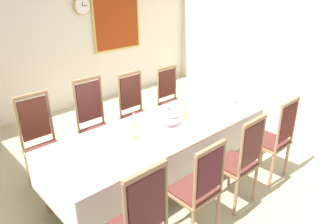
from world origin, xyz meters
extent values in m
cube|color=#B5B08E|center=(0.00, 0.00, -0.02)|extent=(7.04, 5.77, 0.04)
cube|color=silver|center=(0.00, 2.93, 1.69)|extent=(7.04, 0.08, 3.39)
cube|color=silver|center=(3.56, 0.00, 1.69)|extent=(0.08, 5.77, 3.39)
cylinder|color=#A07248|center=(1.33, -0.64, 0.36)|extent=(0.07, 0.07, 0.72)
cylinder|color=#A67152|center=(-1.33, 0.20, 0.36)|extent=(0.07, 0.07, 0.72)
cylinder|color=#A77C4E|center=(1.33, 0.20, 0.36)|extent=(0.07, 0.07, 0.72)
cube|color=#A2724F|center=(0.00, -0.22, 0.68)|extent=(2.73, 0.92, 0.08)
cube|color=#A47751|center=(0.00, -0.22, 0.73)|extent=(2.85, 1.04, 0.03)
cube|color=white|center=(0.00, -0.22, 0.75)|extent=(2.87, 1.06, 0.00)
cube|color=white|center=(0.00, -0.74, 0.53)|extent=(2.87, 0.00, 0.44)
cube|color=white|center=(0.00, 0.31, 0.53)|extent=(2.87, 0.00, 0.44)
cube|color=white|center=(-1.43, -0.22, 0.53)|extent=(0.00, 1.06, 0.44)
cube|color=white|center=(1.43, -0.22, 0.53)|extent=(0.00, 1.06, 0.44)
cylinder|color=#9B715A|center=(-1.30, -1.27, 0.83)|extent=(0.03, 0.03, 0.66)
cylinder|color=#9B814B|center=(-0.91, -1.27, 0.83)|extent=(0.03, 0.03, 0.66)
cube|color=brown|center=(-1.10, -1.27, 0.86)|extent=(0.34, 0.02, 0.50)
cube|color=#A47751|center=(-1.10, -1.27, 1.16)|extent=(0.40, 0.04, 0.04)
cylinder|color=#9E7D4D|center=(-0.91, 0.46, 0.24)|extent=(0.04, 0.04, 0.48)
cylinder|color=#9F7D54|center=(-1.29, 0.46, 0.24)|extent=(0.04, 0.04, 0.48)
cylinder|color=#9E7751|center=(-0.91, 0.82, 0.24)|extent=(0.04, 0.04, 0.48)
cylinder|color=#A97648|center=(-1.29, 0.82, 0.24)|extent=(0.04, 0.04, 0.48)
cube|color=#A47751|center=(-1.10, 0.64, 0.49)|extent=(0.44, 0.42, 0.03)
cube|color=brown|center=(-1.10, 0.64, 0.51)|extent=(0.40, 0.38, 0.02)
cylinder|color=#9B745B|center=(-0.91, 0.83, 0.84)|extent=(0.03, 0.03, 0.67)
cylinder|color=#A27D4C|center=(-1.30, 0.83, 0.84)|extent=(0.03, 0.03, 0.67)
cube|color=brown|center=(-1.10, 0.83, 0.87)|extent=(0.34, 0.02, 0.51)
cube|color=#A47751|center=(-1.10, 0.83, 1.17)|extent=(0.40, 0.04, 0.04)
cylinder|color=#A67252|center=(-0.56, -0.90, 0.24)|extent=(0.04, 0.04, 0.48)
cylinder|color=#9A7D58|center=(-0.18, -0.90, 0.24)|extent=(0.04, 0.04, 0.48)
cylinder|color=#A9715A|center=(-0.18, -1.26, 0.24)|extent=(0.04, 0.04, 0.48)
cube|color=#A47751|center=(-0.37, -1.08, 0.49)|extent=(0.44, 0.42, 0.03)
cube|color=brown|center=(-0.37, -1.08, 0.51)|extent=(0.40, 0.38, 0.02)
cylinder|color=#AA7755|center=(-0.56, -1.27, 0.78)|extent=(0.03, 0.03, 0.55)
cylinder|color=#9C7F4F|center=(-0.17, -1.27, 0.78)|extent=(0.03, 0.03, 0.55)
cube|color=maroon|center=(-0.37, -1.27, 0.81)|extent=(0.34, 0.02, 0.42)
cube|color=#A47751|center=(-0.37, -1.27, 1.06)|extent=(0.40, 0.04, 0.04)
cylinder|color=#AD7F4F|center=(-0.18, 0.46, 0.24)|extent=(0.04, 0.04, 0.48)
cylinder|color=#9A7750|center=(-0.56, 0.46, 0.24)|extent=(0.04, 0.04, 0.48)
cylinder|color=#9F7648|center=(-0.18, 0.82, 0.24)|extent=(0.04, 0.04, 0.48)
cylinder|color=#A67C59|center=(-0.56, 0.82, 0.24)|extent=(0.04, 0.04, 0.48)
cube|color=#A47751|center=(-0.37, 0.64, 0.49)|extent=(0.44, 0.42, 0.03)
cube|color=brown|center=(-0.37, 0.64, 0.51)|extent=(0.40, 0.38, 0.02)
cylinder|color=#A2764A|center=(-0.17, 0.83, 0.85)|extent=(0.03, 0.03, 0.70)
cylinder|color=#9C7B54|center=(-0.56, 0.83, 0.85)|extent=(0.03, 0.03, 0.70)
cube|color=brown|center=(-0.37, 0.83, 0.89)|extent=(0.34, 0.02, 0.53)
cube|color=#A47751|center=(-0.37, 0.83, 1.21)|extent=(0.40, 0.04, 0.04)
cylinder|color=#A6814A|center=(0.14, -0.90, 0.24)|extent=(0.04, 0.04, 0.48)
cylinder|color=#A27758|center=(0.52, -0.90, 0.24)|extent=(0.04, 0.04, 0.48)
cylinder|color=#A3714D|center=(0.14, -1.26, 0.24)|extent=(0.04, 0.04, 0.48)
cylinder|color=#AE755B|center=(0.52, -1.26, 0.24)|extent=(0.04, 0.04, 0.48)
cube|color=#A47751|center=(0.33, -1.08, 0.49)|extent=(0.44, 0.42, 0.03)
cube|color=brown|center=(0.33, -1.08, 0.51)|extent=(0.40, 0.38, 0.02)
cylinder|color=#A07756|center=(0.13, -1.27, 0.80)|extent=(0.03, 0.03, 0.60)
cylinder|color=#9F7558|center=(0.52, -1.27, 0.80)|extent=(0.03, 0.03, 0.60)
cube|color=brown|center=(0.33, -1.27, 0.83)|extent=(0.34, 0.02, 0.45)
cube|color=#A47751|center=(0.33, -1.27, 1.10)|extent=(0.40, 0.04, 0.04)
cylinder|color=#A07C4F|center=(0.52, 0.46, 0.24)|extent=(0.04, 0.04, 0.48)
cylinder|color=#9D7347|center=(0.14, 0.46, 0.24)|extent=(0.04, 0.04, 0.48)
cylinder|color=#A26F4E|center=(0.52, 0.82, 0.24)|extent=(0.04, 0.04, 0.48)
cylinder|color=#A17E54|center=(0.14, 0.82, 0.24)|extent=(0.04, 0.04, 0.48)
cube|color=#A47751|center=(0.33, 0.64, 0.49)|extent=(0.44, 0.42, 0.03)
cube|color=brown|center=(0.33, 0.64, 0.51)|extent=(0.40, 0.38, 0.02)
cylinder|color=#A66D53|center=(0.52, 0.83, 0.82)|extent=(0.03, 0.03, 0.64)
cylinder|color=#9F7B50|center=(0.13, 0.83, 0.82)|extent=(0.03, 0.03, 0.64)
cube|color=brown|center=(0.33, 0.83, 0.85)|extent=(0.34, 0.02, 0.48)
cube|color=#A47751|center=(0.33, 0.83, 1.14)|extent=(0.40, 0.04, 0.04)
cylinder|color=#AC7749|center=(0.89, -0.90, 0.24)|extent=(0.04, 0.04, 0.48)
cylinder|color=#9D7A51|center=(1.27, -0.90, 0.24)|extent=(0.04, 0.04, 0.48)
cylinder|color=#AD764D|center=(0.89, -1.26, 0.24)|extent=(0.04, 0.04, 0.48)
cylinder|color=#AD7058|center=(1.27, -1.26, 0.24)|extent=(0.04, 0.04, 0.48)
cube|color=#A47751|center=(1.08, -1.08, 0.49)|extent=(0.44, 0.42, 0.03)
cube|color=brown|center=(1.08, -1.08, 0.51)|extent=(0.40, 0.38, 0.02)
cylinder|color=#9F765A|center=(0.88, -1.27, 0.80)|extent=(0.03, 0.03, 0.60)
cylinder|color=#9D7A47|center=(1.27, -1.27, 0.80)|extent=(0.03, 0.03, 0.60)
cube|color=maroon|center=(1.08, -1.27, 0.83)|extent=(0.34, 0.02, 0.46)
cube|color=#A47751|center=(1.08, -1.27, 1.10)|extent=(0.40, 0.04, 0.04)
cylinder|color=#A57158|center=(1.27, 0.46, 0.24)|extent=(0.04, 0.04, 0.48)
cylinder|color=#9C754E|center=(0.89, 0.46, 0.24)|extent=(0.04, 0.04, 0.48)
cylinder|color=#AB775B|center=(1.27, 0.82, 0.24)|extent=(0.04, 0.04, 0.48)
cylinder|color=#9E7F4A|center=(0.89, 0.82, 0.24)|extent=(0.04, 0.04, 0.48)
cube|color=#A47751|center=(1.08, 0.64, 0.49)|extent=(0.44, 0.42, 0.03)
cube|color=brown|center=(1.08, 0.64, 0.51)|extent=(0.40, 0.38, 0.02)
cylinder|color=#A07B4E|center=(1.27, 0.83, 0.79)|extent=(0.03, 0.03, 0.58)
cylinder|color=#A07549|center=(0.88, 0.83, 0.79)|extent=(0.03, 0.03, 0.58)
cube|color=#5C2D21|center=(1.08, 0.83, 0.82)|extent=(0.34, 0.02, 0.44)
cube|color=#A47751|center=(1.08, 0.83, 1.08)|extent=(0.40, 0.04, 0.04)
cylinder|color=white|center=(0.13, -0.22, 0.76)|extent=(0.15, 0.15, 0.02)
ellipsoid|color=white|center=(0.13, -0.22, 0.84)|extent=(0.28, 0.28, 0.13)
ellipsoid|color=white|center=(0.13, -0.22, 0.91)|extent=(0.25, 0.25, 0.10)
sphere|color=maroon|center=(0.13, -0.22, 0.96)|extent=(0.03, 0.03, 0.03)
cylinder|color=gold|center=(-0.40, -0.22, 0.76)|extent=(0.07, 0.07, 0.02)
cylinder|color=gold|center=(-0.40, -0.22, 0.86)|extent=(0.02, 0.02, 0.18)
cone|color=gold|center=(-0.40, -0.22, 0.96)|extent=(0.04, 0.04, 0.02)
cylinder|color=silver|center=(-0.40, -0.22, 1.02)|extent=(0.02, 0.02, 0.10)
cylinder|color=gold|center=(0.40, -0.22, 0.76)|extent=(0.07, 0.07, 0.02)
cylinder|color=gold|center=(0.40, -0.22, 0.88)|extent=(0.02, 0.02, 0.21)
cone|color=gold|center=(0.40, -0.22, 0.99)|extent=(0.04, 0.04, 0.02)
cylinder|color=silver|center=(0.40, -0.22, 1.05)|extent=(0.02, 0.02, 0.10)
cylinder|color=white|center=(1.13, 0.19, 0.77)|extent=(0.18, 0.18, 0.03)
cylinder|color=white|center=(1.13, 0.19, 0.78)|extent=(0.15, 0.15, 0.02)
torus|color=maroon|center=(1.13, 0.19, 0.79)|extent=(0.17, 0.17, 0.01)
cylinder|color=white|center=(0.53, -0.57, 0.77)|extent=(0.17, 0.17, 0.03)
cylinder|color=white|center=(0.53, -0.57, 0.78)|extent=(0.14, 0.14, 0.02)
torus|color=maroon|center=(0.53, -0.57, 0.79)|extent=(0.16, 0.16, 0.01)
cylinder|color=white|center=(0.84, 0.18, 0.77)|extent=(0.16, 0.16, 0.03)
cylinder|color=white|center=(0.84, 0.18, 0.78)|extent=(0.13, 0.13, 0.02)
torus|color=maroon|center=(0.84, 0.18, 0.78)|extent=(0.15, 0.15, 0.01)
cube|color=gold|center=(1.26, 0.16, 0.76)|extent=(0.05, 0.14, 0.00)
ellipsoid|color=gold|center=(1.24, 0.24, 0.76)|extent=(0.03, 0.05, 0.01)
cube|color=gold|center=(0.65, -0.61, 0.76)|extent=(0.01, 0.14, 0.00)
ellipsoid|color=gold|center=(0.65, -0.52, 0.76)|extent=(0.03, 0.05, 0.01)
cylinder|color=#D1B251|center=(0.78, 2.86, 1.93)|extent=(0.33, 0.05, 0.33)
cylinder|color=white|center=(0.78, 2.83, 1.93)|extent=(0.30, 0.01, 0.30)
cube|color=black|center=(0.78, 2.82, 1.97)|extent=(0.01, 0.00, 0.08)
cube|color=black|center=(0.83, 2.82, 1.93)|extent=(0.12, 0.00, 0.01)
cube|color=#D1B251|center=(1.55, 2.87, 1.74)|extent=(1.14, 0.04, 1.52)
cube|color=#97330F|center=(1.55, 2.84, 1.74)|extent=(1.06, 0.01, 1.44)
camera|label=1|loc=(-2.26, -2.74, 2.44)|focal=33.30mm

